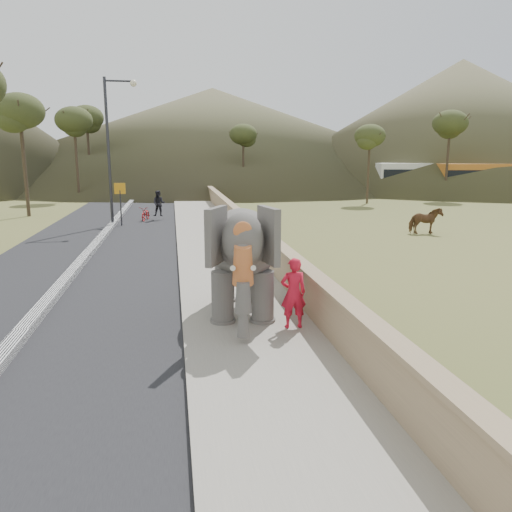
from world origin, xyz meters
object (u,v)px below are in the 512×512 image
at_px(cow, 425,221).
at_px(motorcyclist, 152,209).
at_px(lamppost, 114,137).
at_px(elephant_and_man, 243,258).

xyz_separation_m(cow, motorcyclist, (-13.81, 7.58, 0.04)).
distance_m(lamppost, elephant_and_man, 17.96).
relative_size(lamppost, cow, 5.05).
distance_m(cow, motorcyclist, 15.75).
height_order(cow, motorcyclist, motorcyclist).
distance_m(lamppost, cow, 17.09).
xyz_separation_m(lamppost, motorcyclist, (1.81, 2.05, -4.16)).
height_order(elephant_and_man, motorcyclist, elephant_and_man).
relative_size(cow, motorcyclist, 0.88).
bearing_deg(lamppost, motorcyclist, 48.62).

